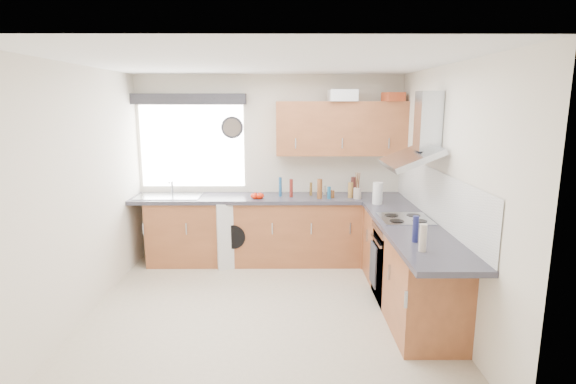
{
  "coord_description": "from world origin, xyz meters",
  "views": [
    {
      "loc": [
        0.22,
        -4.33,
        2.14
      ],
      "look_at": [
        0.25,
        0.85,
        1.1
      ],
      "focal_mm": 28.0,
      "sensor_mm": 36.0,
      "label": 1
    }
  ],
  "objects_px": {
    "oven": "(403,263)",
    "extractor_hood": "(419,139)",
    "washing_machine": "(236,230)",
    "upper_cabinets": "(341,128)"
  },
  "relations": [
    {
      "from": "oven",
      "to": "upper_cabinets",
      "type": "height_order",
      "value": "upper_cabinets"
    },
    {
      "from": "oven",
      "to": "washing_machine",
      "type": "xyz_separation_m",
      "value": [
        -1.96,
        1.22,
        0.01
      ]
    },
    {
      "from": "oven",
      "to": "extractor_hood",
      "type": "bearing_deg",
      "value": -0.0
    },
    {
      "from": "extractor_hood",
      "to": "oven",
      "type": "bearing_deg",
      "value": 180.0
    },
    {
      "from": "upper_cabinets",
      "to": "washing_machine",
      "type": "distance_m",
      "value": 1.96
    },
    {
      "from": "extractor_hood",
      "to": "upper_cabinets",
      "type": "height_order",
      "value": "upper_cabinets"
    },
    {
      "from": "oven",
      "to": "extractor_hood",
      "type": "height_order",
      "value": "extractor_hood"
    },
    {
      "from": "oven",
      "to": "upper_cabinets",
      "type": "distance_m",
      "value": 1.99
    },
    {
      "from": "extractor_hood",
      "to": "washing_machine",
      "type": "height_order",
      "value": "extractor_hood"
    },
    {
      "from": "upper_cabinets",
      "to": "washing_machine",
      "type": "relative_size",
      "value": 1.95
    }
  ]
}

